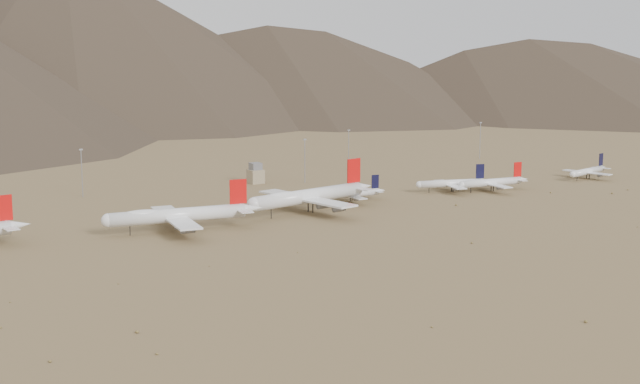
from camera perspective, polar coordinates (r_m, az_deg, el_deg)
ground at (r=400.43m, az=0.28°, el=-2.08°), size 3000.00×3000.00×0.00m
widebody_centre at (r=388.78m, az=-9.04°, el=-1.46°), size 70.89×55.31×21.20m
widebody_east at (r=426.87m, az=-0.71°, el=-0.24°), size 78.39×61.16×23.44m
narrowbody_a at (r=455.70m, az=2.05°, el=-0.11°), size 39.45×28.38×13.01m
narrowbody_b at (r=491.36m, az=8.51°, el=0.56°), size 43.20×32.06×14.70m
narrowbody_c at (r=497.42m, az=11.01°, el=0.62°), size 45.67×33.14×15.12m
narrowbody_d at (r=556.77m, az=16.80°, el=1.29°), size 41.54×30.52×13.91m
control_tower at (r=516.38m, az=-4.14°, el=1.14°), size 8.00×8.00×12.00m
mast_west at (r=484.46m, az=-15.00°, el=1.34°), size 2.00×0.60×25.70m
mast_centre at (r=515.89m, az=-0.98°, el=2.15°), size 2.00×0.60×25.70m
mast_east at (r=570.22m, az=1.84°, el=2.86°), size 2.00×0.60×25.70m
mast_far_east at (r=633.02m, az=10.21°, el=3.39°), size 2.00×0.60×25.70m
desert_scrub at (r=341.00m, az=5.92°, el=-4.15°), size 426.64×184.89×0.93m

